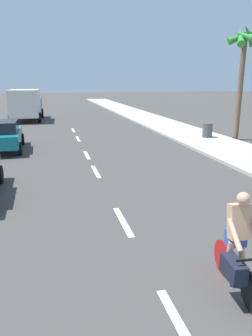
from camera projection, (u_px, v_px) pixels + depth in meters
The scene contains 13 objects.
ground_plane at pixel (78, 138), 20.04m from camera, with size 160.00×160.00×0.00m, color #423F3D.
sidewalk_strip at pixel (174, 129), 23.61m from camera, with size 3.60×80.00×0.14m, color #B2ADA3.
lane_stripe_1 at pixel (181, 328), 4.66m from camera, with size 0.16×1.80×0.01m, color white.
lane_stripe_2 at pixel (123, 221), 8.20m from camera, with size 0.16×1.80×0.01m, color white.
lane_stripe_3 at pixel (96, 171), 12.70m from camera, with size 0.16×1.80×0.01m, color white.
lane_stripe_4 at pixel (87, 155), 15.51m from camera, with size 0.16×1.80×0.01m, color white.
lane_stripe_5 at pixel (78, 139), 19.85m from camera, with size 0.16×1.80×0.01m, color white.
lane_stripe_6 at pixel (73, 130), 23.24m from camera, with size 0.16×1.80×0.01m, color white.
cyclist at pixel (237, 249), 5.26m from camera, with size 0.64×1.71×1.82m.
parked_car_teal at pixel (3, 135), 16.31m from camera, with size 1.97×4.10×1.57m.
delivery_truck at pixel (26, 104), 28.54m from camera, with size 2.88×6.33×2.80m.
palm_tree_mid at pixel (244, 50), 18.08m from camera, with size 1.85×1.86×6.83m.
trash_bin_far at pixel (207, 130), 19.51m from camera, with size 0.60×0.60×0.88m, color #47474C.
Camera 1 is at (-1.72, 0.02, 3.56)m, focal length 33.49 mm.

